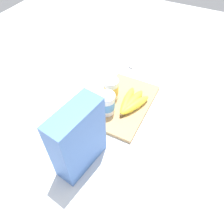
# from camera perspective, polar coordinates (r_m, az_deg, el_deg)

# --- Properties ---
(ground_plane) EXTENTS (2.40, 2.40, 0.00)m
(ground_plane) POSITION_cam_1_polar(r_m,az_deg,el_deg) (0.99, 2.92, 1.76)
(ground_plane) COLOR silver
(cutting_board) EXTENTS (0.35, 0.22, 0.02)m
(cutting_board) POSITION_cam_1_polar(r_m,az_deg,el_deg) (0.99, 2.94, 2.10)
(cutting_board) COLOR tan
(cutting_board) RESTS_ON ground_plane
(cereal_box) EXTENTS (0.20, 0.11, 0.27)m
(cereal_box) POSITION_cam_1_polar(r_m,az_deg,el_deg) (0.72, -8.77, -7.11)
(cereal_box) COLOR #4770B7
(cereal_box) RESTS_ON ground_plane
(yogurt_cup_front) EXTENTS (0.07, 0.07, 0.10)m
(yogurt_cup_front) POSITION_cam_1_polar(r_m,az_deg,el_deg) (0.91, -1.43, 2.19)
(yogurt_cup_front) COLOR white
(yogurt_cup_front) RESTS_ON cutting_board
(yogurt_cup_back) EXTENTS (0.07, 0.07, 0.10)m
(yogurt_cup_back) POSITION_cam_1_polar(r_m,az_deg,el_deg) (0.98, -0.23, 6.07)
(yogurt_cup_back) COLOR white
(yogurt_cup_back) RESTS_ON cutting_board
(banana_bunch) EXTENTS (0.18, 0.12, 0.04)m
(banana_bunch) POSITION_cam_1_polar(r_m,az_deg,el_deg) (0.96, 5.08, 2.52)
(banana_bunch) COLOR yellow
(banana_bunch) RESTS_ON cutting_board
(spoon) EXTENTS (0.10, 0.11, 0.01)m
(spoon) POSITION_cam_1_polar(r_m,az_deg,el_deg) (1.19, 5.54, 11.10)
(spoon) COLOR silver
(spoon) RESTS_ON ground_plane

